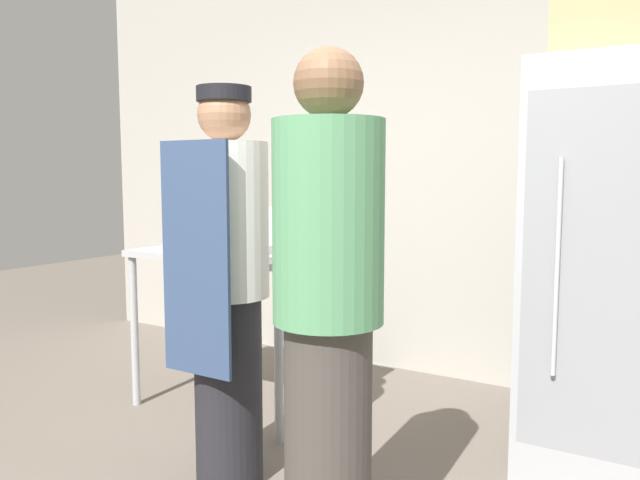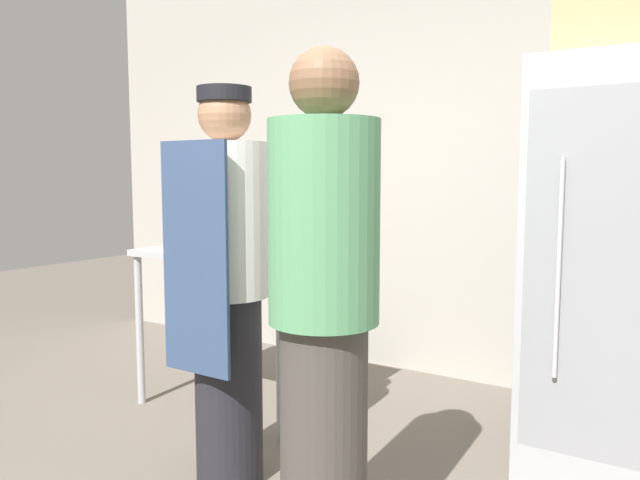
{
  "view_description": "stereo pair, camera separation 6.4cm",
  "coord_description": "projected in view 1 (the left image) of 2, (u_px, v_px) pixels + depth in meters",
  "views": [
    {
      "loc": [
        1.22,
        -1.49,
        1.33
      ],
      "look_at": [
        -0.14,
        0.74,
        1.05
      ],
      "focal_mm": 35.0,
      "sensor_mm": 36.0,
      "label": 1
    },
    {
      "loc": [
        1.27,
        -1.45,
        1.33
      ],
      "look_at": [
        -0.14,
        0.74,
        1.05
      ],
      "focal_mm": 35.0,
      "sensor_mm": 36.0,
      "label": 2
    }
  ],
  "objects": [
    {
      "name": "prep_counter",
      "position": [
        233.0,
        271.0,
        3.5
      ],
      "size": [
        1.09,
        0.63,
        0.9
      ],
      "color": "#ADAFB5",
      "rests_on": "ground_plane"
    },
    {
      "name": "blender_pitcher",
      "position": [
        198.0,
        226.0,
        3.74
      ],
      "size": [
        0.13,
        0.13,
        0.26
      ],
      "color": "#99999E",
      "rests_on": "prep_counter"
    },
    {
      "name": "refrigerator",
      "position": [
        625.0,
        271.0,
        2.74
      ],
      "size": [
        0.77,
        0.78,
        1.81
      ],
      "color": "#ADAFB5",
      "rests_on": "ground_plane"
    },
    {
      "name": "back_wall",
      "position": [
        478.0,
        145.0,
        3.92
      ],
      "size": [
        6.4,
        0.12,
        3.02
      ],
      "primitive_type": "cube",
      "color": "#ADA89E",
      "rests_on": "ground_plane"
    },
    {
      "name": "donut_box",
      "position": [
        239.0,
        246.0,
        3.3
      ],
      "size": [
        0.29,
        0.21,
        0.26
      ],
      "color": "silver",
      "rests_on": "prep_counter"
    },
    {
      "name": "cardboard_storage_box",
      "position": [
        603.0,
        26.0,
        2.66
      ],
      "size": [
        0.38,
        0.36,
        0.31
      ],
      "color": "tan",
      "rests_on": "refrigerator"
    },
    {
      "name": "person_baker",
      "position": [
        226.0,
        282.0,
        2.62
      ],
      "size": [
        0.36,
        0.37,
        1.68
      ],
      "color": "#232328",
      "rests_on": "ground_plane"
    },
    {
      "name": "person_customer",
      "position": [
        328.0,
        309.0,
        2.06
      ],
      "size": [
        0.37,
        0.37,
        1.73
      ],
      "color": "#47423D",
      "rests_on": "ground_plane"
    }
  ]
}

